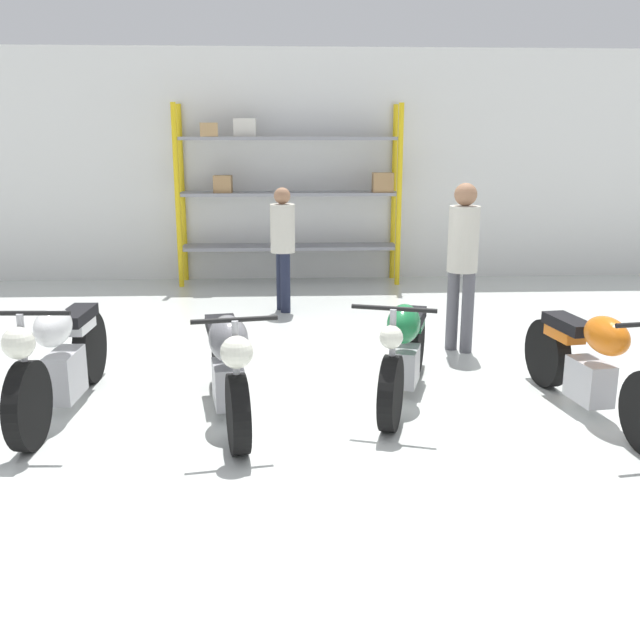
# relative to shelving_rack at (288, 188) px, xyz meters

# --- Properties ---
(ground_plane) EXTENTS (30.00, 30.00, 0.00)m
(ground_plane) POSITION_rel_shelving_rack_xyz_m (0.24, -5.64, -1.49)
(ground_plane) COLOR silver
(back_wall) EXTENTS (30.00, 0.08, 3.60)m
(back_wall) POSITION_rel_shelving_rack_xyz_m (0.24, 0.38, 0.31)
(back_wall) COLOR white
(back_wall) RESTS_ON ground_plane
(shelving_rack) EXTENTS (3.45, 0.63, 2.75)m
(shelving_rack) POSITION_rel_shelving_rack_xyz_m (0.00, 0.00, 0.00)
(shelving_rack) COLOR yellow
(shelving_rack) RESTS_ON ground_plane
(motorcycle_white) EXTENTS (0.70, 2.17, 1.04)m
(motorcycle_white) POSITION_rel_shelving_rack_xyz_m (-1.92, -5.50, -1.02)
(motorcycle_white) COLOR black
(motorcycle_white) RESTS_ON ground_plane
(motorcycle_grey) EXTENTS (0.67, 1.97, 1.00)m
(motorcycle_grey) POSITION_rel_shelving_rack_xyz_m (-0.52, -5.71, -1.02)
(motorcycle_grey) COLOR black
(motorcycle_grey) RESTS_ON ground_plane
(motorcycle_green) EXTENTS (0.90, 2.04, 0.99)m
(motorcycle_green) POSITION_rel_shelving_rack_xyz_m (0.98, -5.31, -1.05)
(motorcycle_green) COLOR black
(motorcycle_green) RESTS_ON ground_plane
(motorcycle_orange) EXTENTS (0.66, 2.15, 0.99)m
(motorcycle_orange) POSITION_rel_shelving_rack_xyz_m (2.46, -5.81, -1.05)
(motorcycle_orange) COLOR black
(motorcycle_orange) RESTS_ON ground_plane
(person_browsing) EXTENTS (0.45, 0.45, 1.79)m
(person_browsing) POSITION_rel_shelving_rack_xyz_m (1.81, -3.90, -0.42)
(person_browsing) COLOR #595960
(person_browsing) RESTS_ON ground_plane
(person_near_rack) EXTENTS (0.40, 0.40, 1.63)m
(person_near_rack) POSITION_rel_shelving_rack_xyz_m (-0.08, -1.96, -0.53)
(person_near_rack) COLOR #1E2338
(person_near_rack) RESTS_ON ground_plane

